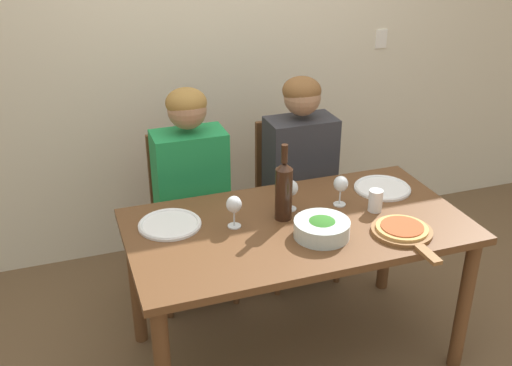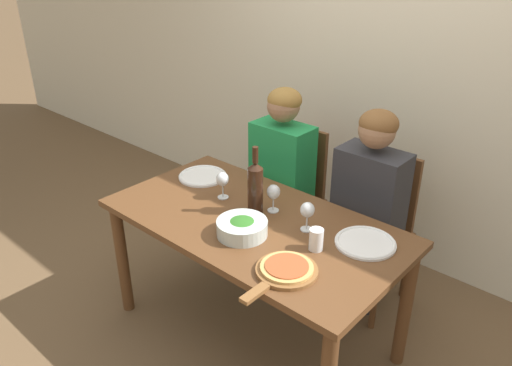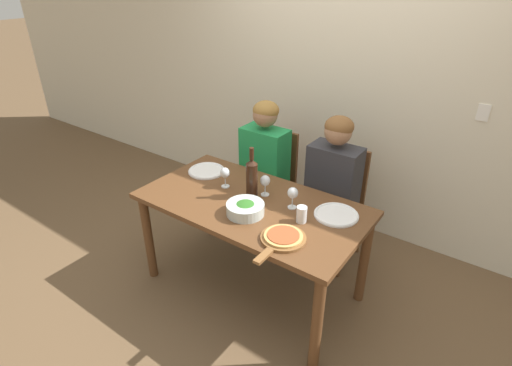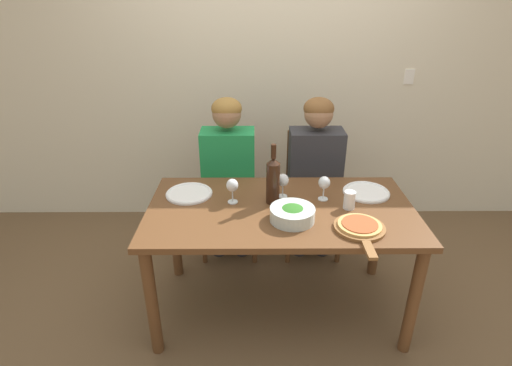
{
  "view_description": "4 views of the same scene",
  "coord_description": "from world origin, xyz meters",
  "px_view_note": "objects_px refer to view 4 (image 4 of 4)",
  "views": [
    {
      "loc": [
        -0.96,
        -2.18,
        2.09
      ],
      "look_at": [
        -0.14,
        0.16,
        0.9
      ],
      "focal_mm": 42.0,
      "sensor_mm": 36.0,
      "label": 1
    },
    {
      "loc": [
        1.45,
        -1.62,
        2.04
      ],
      "look_at": [
        -0.06,
        0.08,
        0.9
      ],
      "focal_mm": 35.0,
      "sensor_mm": 36.0,
      "label": 2
    },
    {
      "loc": [
        1.37,
        -1.87,
        2.14
      ],
      "look_at": [
        -0.05,
        0.12,
        0.82
      ],
      "focal_mm": 28.0,
      "sensor_mm": 36.0,
      "label": 3
    },
    {
      "loc": [
        -0.16,
        -2.01,
        1.88
      ],
      "look_at": [
        -0.14,
        0.03,
        0.89
      ],
      "focal_mm": 28.0,
      "sensor_mm": 36.0,
      "label": 4
    }
  ],
  "objects_px": {
    "chair_right": "(311,188)",
    "water_tumbler": "(349,200)",
    "pizza_on_board": "(360,227)",
    "dinner_plate_left": "(189,193)",
    "chair_left": "(230,188)",
    "wine_glass_left": "(232,186)",
    "person_woman": "(228,165)",
    "person_man": "(315,165)",
    "broccoli_bowl": "(292,214)",
    "dinner_plate_right": "(366,192)",
    "wine_glass_right": "(324,184)",
    "wine_bottle": "(273,180)",
    "wine_glass_centre": "(283,181)"
  },
  "relations": [
    {
      "from": "chair_right",
      "to": "water_tumbler",
      "type": "xyz_separation_m",
      "value": [
        0.1,
        -0.76,
        0.3
      ]
    },
    {
      "from": "pizza_on_board",
      "to": "water_tumbler",
      "type": "xyz_separation_m",
      "value": [
        -0.01,
        0.23,
        0.04
      ]
    },
    {
      "from": "pizza_on_board",
      "to": "water_tumbler",
      "type": "bearing_deg",
      "value": 92.0
    },
    {
      "from": "chair_right",
      "to": "dinner_plate_left",
      "type": "height_order",
      "value": "chair_right"
    },
    {
      "from": "chair_left",
      "to": "wine_glass_left",
      "type": "relative_size",
      "value": 6.11
    },
    {
      "from": "dinner_plate_left",
      "to": "water_tumbler",
      "type": "distance_m",
      "value": 0.96
    },
    {
      "from": "person_woman",
      "to": "person_man",
      "type": "height_order",
      "value": "same"
    },
    {
      "from": "broccoli_bowl",
      "to": "dinner_plate_right",
      "type": "bearing_deg",
      "value": 33.24
    },
    {
      "from": "broccoli_bowl",
      "to": "wine_glass_right",
      "type": "distance_m",
      "value": 0.32
    },
    {
      "from": "person_woman",
      "to": "wine_bottle",
      "type": "relative_size",
      "value": 3.37
    },
    {
      "from": "broccoli_bowl",
      "to": "wine_glass_centre",
      "type": "xyz_separation_m",
      "value": [
        -0.03,
        0.27,
        0.07
      ]
    },
    {
      "from": "chair_right",
      "to": "wine_glass_right",
      "type": "bearing_deg",
      "value": -92.76
    },
    {
      "from": "chair_right",
      "to": "person_man",
      "type": "xyz_separation_m",
      "value": [
        -0.0,
        -0.11,
        0.24
      ]
    },
    {
      "from": "chair_left",
      "to": "chair_right",
      "type": "bearing_deg",
      "value": 0.0
    },
    {
      "from": "dinner_plate_right",
      "to": "pizza_on_board",
      "type": "height_order",
      "value": "pizza_on_board"
    },
    {
      "from": "wine_glass_centre",
      "to": "person_man",
      "type": "bearing_deg",
      "value": 61.55
    },
    {
      "from": "pizza_on_board",
      "to": "wine_glass_centre",
      "type": "distance_m",
      "value": 0.54
    },
    {
      "from": "chair_right",
      "to": "wine_glass_centre",
      "type": "xyz_separation_m",
      "value": [
        -0.27,
        -0.61,
        0.35
      ]
    },
    {
      "from": "wine_glass_centre",
      "to": "broccoli_bowl",
      "type": "bearing_deg",
      "value": -82.76
    },
    {
      "from": "pizza_on_board",
      "to": "wine_glass_right",
      "type": "bearing_deg",
      "value": 112.21
    },
    {
      "from": "person_woman",
      "to": "broccoli_bowl",
      "type": "xyz_separation_m",
      "value": [
        0.39,
        -0.78,
        0.05
      ]
    },
    {
      "from": "pizza_on_board",
      "to": "wine_glass_centre",
      "type": "bearing_deg",
      "value": 135.29
    },
    {
      "from": "person_woman",
      "to": "broccoli_bowl",
      "type": "relative_size",
      "value": 4.99
    },
    {
      "from": "chair_right",
      "to": "wine_bottle",
      "type": "height_order",
      "value": "wine_bottle"
    },
    {
      "from": "wine_bottle",
      "to": "wine_glass_left",
      "type": "distance_m",
      "value": 0.24
    },
    {
      "from": "wine_glass_right",
      "to": "wine_glass_centre",
      "type": "relative_size",
      "value": 1.0
    },
    {
      "from": "broccoli_bowl",
      "to": "water_tumbler",
      "type": "bearing_deg",
      "value": 21.28
    },
    {
      "from": "person_man",
      "to": "broccoli_bowl",
      "type": "height_order",
      "value": "person_man"
    },
    {
      "from": "dinner_plate_right",
      "to": "wine_glass_right",
      "type": "height_order",
      "value": "wine_glass_right"
    },
    {
      "from": "chair_right",
      "to": "dinner_plate_left",
      "type": "distance_m",
      "value": 1.06
    },
    {
      "from": "dinner_plate_left",
      "to": "water_tumbler",
      "type": "relative_size",
      "value": 2.69
    },
    {
      "from": "broccoli_bowl",
      "to": "wine_glass_left",
      "type": "bearing_deg",
      "value": 148.45
    },
    {
      "from": "person_man",
      "to": "broccoli_bowl",
      "type": "relative_size",
      "value": 4.99
    },
    {
      "from": "pizza_on_board",
      "to": "chair_right",
      "type": "bearing_deg",
      "value": 96.21
    },
    {
      "from": "person_woman",
      "to": "wine_glass_left",
      "type": "bearing_deg",
      "value": -84.04
    },
    {
      "from": "chair_right",
      "to": "dinner_plate_right",
      "type": "xyz_separation_m",
      "value": [
        0.25,
        -0.57,
        0.26
      ]
    },
    {
      "from": "wine_bottle",
      "to": "pizza_on_board",
      "type": "bearing_deg",
      "value": -34.75
    },
    {
      "from": "wine_glass_right",
      "to": "wine_glass_left",
      "type": "bearing_deg",
      "value": -176.45
    },
    {
      "from": "person_man",
      "to": "wine_glass_centre",
      "type": "distance_m",
      "value": 0.58
    },
    {
      "from": "person_man",
      "to": "dinner_plate_right",
      "type": "height_order",
      "value": "person_man"
    },
    {
      "from": "wine_glass_left",
      "to": "wine_glass_right",
      "type": "relative_size",
      "value": 1.0
    },
    {
      "from": "water_tumbler",
      "to": "dinner_plate_left",
      "type": "bearing_deg",
      "value": 169.47
    },
    {
      "from": "wine_glass_left",
      "to": "wine_bottle",
      "type": "bearing_deg",
      "value": 0.1
    },
    {
      "from": "wine_glass_right",
      "to": "pizza_on_board",
      "type": "bearing_deg",
      "value": -67.79
    },
    {
      "from": "person_woman",
      "to": "person_man",
      "type": "distance_m",
      "value": 0.63
    },
    {
      "from": "person_woman",
      "to": "wine_glass_left",
      "type": "height_order",
      "value": "person_woman"
    },
    {
      "from": "person_woman",
      "to": "dinner_plate_left",
      "type": "bearing_deg",
      "value": -114.33
    },
    {
      "from": "person_woman",
      "to": "wine_glass_centre",
      "type": "relative_size",
      "value": 8.12
    },
    {
      "from": "wine_bottle",
      "to": "dinner_plate_left",
      "type": "distance_m",
      "value": 0.54
    },
    {
      "from": "pizza_on_board",
      "to": "wine_glass_left",
      "type": "xyz_separation_m",
      "value": [
        -0.68,
        0.31,
        0.09
      ]
    }
  ]
}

